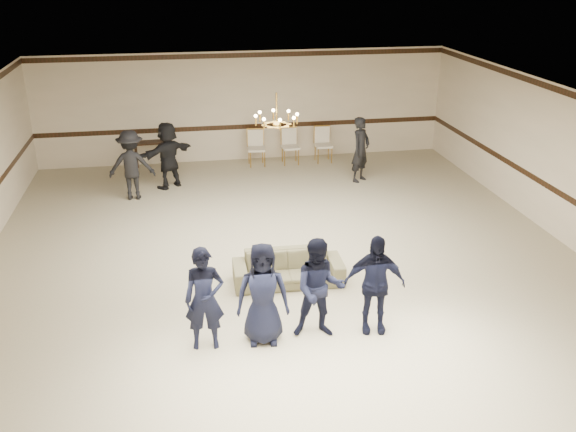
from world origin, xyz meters
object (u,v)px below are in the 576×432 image
object	(u,v)px
boy_c	(319,289)
adult_mid	(168,155)
banquet_chair_left	(257,148)
boy_d	(374,284)
adult_left	(131,165)
chandelier	(276,109)
adult_right	(361,150)
settee	(288,268)
banquet_chair_mid	(290,147)
boy_a	(204,299)
boy_b	(263,294)
banquet_chair_right	(324,145)
console_table	(152,155)

from	to	relation	value
boy_c	adult_mid	bearing A→B (deg)	115.79
adult_mid	banquet_chair_left	xyz separation A→B (m)	(2.52, 1.44, -0.37)
boy_d	adult_left	bearing A→B (deg)	130.64
chandelier	adult_right	size ratio (longest dim) A/B	0.53
settee	banquet_chair_mid	size ratio (longest dim) A/B	1.99
boy_a	settee	world-z (taller)	boy_a
boy_d	banquet_chair_mid	distance (m)	9.05
chandelier	boy_b	size ratio (longest dim) A/B	0.56
chandelier	settee	bearing A→B (deg)	-93.19
boy_d	banquet_chair_right	world-z (taller)	boy_d
settee	adult_right	size ratio (longest dim) A/B	1.16
settee	adult_left	size ratio (longest dim) A/B	1.16
adult_mid	banquet_chair_right	world-z (taller)	adult_mid
boy_b	console_table	world-z (taller)	boy_b
adult_right	banquet_chair_left	world-z (taller)	adult_right
chandelier	adult_right	bearing A→B (deg)	50.60
chandelier	settee	size ratio (longest dim) A/B	0.46
banquet_chair_right	console_table	size ratio (longest dim) A/B	1.06
boy_c	settee	xyz separation A→B (m)	(-0.17, 1.81, -0.54)
console_table	banquet_chair_left	bearing A→B (deg)	-7.03
banquet_chair_left	banquet_chair_right	size ratio (longest dim) A/B	1.00
console_table	chandelier	bearing A→B (deg)	-66.68
boy_b	banquet_chair_mid	xyz separation A→B (m)	(2.09, 9.04, -0.33)
settee	console_table	xyz separation A→B (m)	(-2.64, 7.42, 0.11)
settee	adult_right	bearing A→B (deg)	62.73
banquet_chair_mid	console_table	distance (m)	4.01
boy_d	settee	bearing A→B (deg)	130.32
banquet_chair_left	banquet_chair_right	world-z (taller)	same
banquet_chair_right	console_table	distance (m)	5.01
boy_c	adult_left	xyz separation A→B (m)	(-3.23, 6.89, 0.04)
adult_left	adult_right	size ratio (longest dim) A/B	1.00
adult_right	banquet_chair_left	xyz separation A→B (m)	(-2.58, 1.84, -0.37)
adult_left	banquet_chair_right	size ratio (longest dim) A/B	1.71
boy_b	boy_d	bearing A→B (deg)	6.35
boy_b	banquet_chair_right	bearing A→B (deg)	77.48
adult_left	banquet_chair_right	distance (m)	5.84
boy_d	banquet_chair_right	bearing A→B (deg)	91.62
boy_c	adult_left	world-z (taller)	adult_left
boy_b	banquet_chair_left	size ratio (longest dim) A/B	1.64
adult_mid	boy_a	bearing A→B (deg)	59.60
boy_b	banquet_chair_right	xyz separation A→B (m)	(3.09, 9.04, -0.33)
adult_right	banquet_chair_mid	distance (m)	2.46
adult_mid	adult_right	bearing A→B (deg)	141.15
boy_d	banquet_chair_mid	xyz separation A→B (m)	(0.29, 9.04, -0.33)
boy_a	adult_left	distance (m)	7.04
boy_c	banquet_chair_mid	world-z (taller)	boy_c
settee	banquet_chair_left	world-z (taller)	banquet_chair_left
chandelier	banquet_chair_right	distance (m)	6.22
boy_c	banquet_chair_left	size ratio (longest dim) A/B	1.64
banquet_chair_right	adult_mid	bearing A→B (deg)	-162.10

